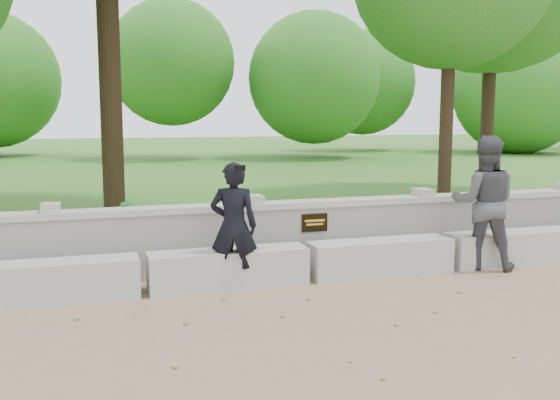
# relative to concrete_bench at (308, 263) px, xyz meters

# --- Properties ---
(ground) EXTENTS (80.00, 80.00, 0.00)m
(ground) POSITION_rel_concrete_bench_xyz_m (-0.00, -1.90, -0.22)
(ground) COLOR #93795A
(ground) RESTS_ON ground
(lawn) EXTENTS (40.00, 22.00, 0.25)m
(lawn) POSITION_rel_concrete_bench_xyz_m (-0.00, 12.10, -0.10)
(lawn) COLOR #345B1B
(lawn) RESTS_ON ground
(concrete_bench) EXTENTS (11.90, 0.45, 0.45)m
(concrete_bench) POSITION_rel_concrete_bench_xyz_m (0.00, 0.00, 0.00)
(concrete_bench) COLOR #ABA8A1
(concrete_bench) RESTS_ON ground
(parapet_wall) EXTENTS (12.50, 0.35, 0.90)m
(parapet_wall) POSITION_rel_concrete_bench_xyz_m (0.00, 0.70, 0.24)
(parapet_wall) COLOR #A19E98
(parapet_wall) RESTS_ON ground
(man_main) EXTENTS (0.63, 0.59, 1.51)m
(man_main) POSITION_rel_concrete_bench_xyz_m (-0.96, -0.10, 0.53)
(man_main) COLOR black
(man_main) RESTS_ON ground
(visitor_left) EXTENTS (1.09, 1.02, 1.78)m
(visitor_left) POSITION_rel_concrete_bench_xyz_m (2.45, -0.10, 0.66)
(visitor_left) COLOR #434348
(visitor_left) RESTS_ON ground
(shrub_b) EXTENTS (0.38, 0.40, 0.56)m
(shrub_b) POSITION_rel_concrete_bench_xyz_m (0.51, 1.40, 0.31)
(shrub_b) COLOR #297A2E
(shrub_b) RESTS_ON lawn
(shrub_c) EXTENTS (0.71, 0.72, 0.60)m
(shrub_c) POSITION_rel_concrete_bench_xyz_m (2.91, 1.72, 0.33)
(shrub_c) COLOR #297A2E
(shrub_c) RESTS_ON lawn
(shrub_d) EXTENTS (0.34, 0.37, 0.58)m
(shrub_d) POSITION_rel_concrete_bench_xyz_m (-2.07, 2.12, 0.32)
(shrub_d) COLOR #297A2E
(shrub_d) RESTS_ON lawn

